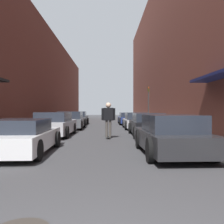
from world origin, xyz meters
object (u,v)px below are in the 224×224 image
object	(u,v)px
parked_car_left_0	(21,136)
parked_car_left_2	(71,120)
parked_car_right_1	(147,125)
traffic_light	(148,101)
parked_car_right_2	(136,121)
skateboarder	(108,116)
parked_car_right_3	(128,118)
parked_car_right_0	(171,135)
parked_car_left_1	(55,124)
parked_car_left_3	(78,118)

from	to	relation	value
parked_car_left_0	parked_car_left_2	world-z (taller)	parked_car_left_2
parked_car_right_1	traffic_light	size ratio (longest dim) A/B	1.36
parked_car_right_2	skateboarder	xyz separation A→B (m)	(-2.15, -6.57, 0.54)
traffic_light	skateboarder	bearing A→B (deg)	-110.73
parked_car_right_1	parked_car_right_3	bearing A→B (deg)	91.04
parked_car_left_0	traffic_light	distance (m)	15.61
parked_car_left_2	parked_car_right_2	xyz separation A→B (m)	(5.07, -0.06, -0.04)
parked_car_right_0	parked_car_right_3	size ratio (longest dim) A/B	0.90
parked_car_left_1	skateboarder	size ratio (longest dim) A/B	2.44
parked_car_right_1	parked_car_left_3	bearing A→B (deg)	115.98
parked_car_left_1	parked_car_right_3	distance (m)	12.47
parked_car_left_0	parked_car_left_3	distance (m)	16.31
parked_car_left_3	traffic_light	size ratio (longest dim) A/B	1.29
parked_car_left_2	parked_car_left_0	bearing A→B (deg)	-90.27
parked_car_right_3	parked_car_left_3	bearing A→B (deg)	-171.61
parked_car_left_3	parked_car_right_2	bearing A→B (deg)	-46.20
parked_car_left_0	parked_car_right_2	bearing A→B (deg)	64.89
parked_car_right_3	skateboarder	xyz separation A→B (m)	(-2.01, -12.69, 0.56)
parked_car_left_2	parked_car_right_2	bearing A→B (deg)	-0.68
skateboarder	parked_car_right_0	bearing A→B (deg)	-66.42
parked_car_left_1	parked_car_right_0	xyz separation A→B (m)	(5.12, -6.01, -0.01)
parked_car_left_2	skateboarder	distance (m)	7.26
parked_car_left_3	parked_car_left_1	bearing A→B (deg)	-90.22
parked_car_right_0	skateboarder	size ratio (longest dim) A/B	2.29
parked_car_right_0	parked_car_right_1	xyz separation A→B (m)	(0.16, 5.93, -0.01)
parked_car_left_1	parked_car_left_2	bearing A→B (deg)	88.61
parked_car_right_1	skateboarder	world-z (taller)	skateboarder
parked_car_left_2	parked_car_right_1	distance (m)	7.47
parked_car_left_1	parked_car_right_1	size ratio (longest dim) A/B	0.96
parked_car_left_2	parked_car_right_1	xyz separation A→B (m)	(5.14, -5.42, -0.02)
parked_car_right_1	parked_car_right_0	bearing A→B (deg)	-91.51
parked_car_left_0	parked_car_right_2	size ratio (longest dim) A/B	1.00
parked_car_left_1	parked_car_right_0	size ratio (longest dim) A/B	1.06
parked_car_right_3	parked_car_left_0	bearing A→B (deg)	-106.30
parked_car_left_0	parked_car_right_2	distance (m)	12.07
parked_car_left_0	parked_car_right_0	bearing A→B (deg)	-4.09
skateboarder	parked_car_right_3	bearing A→B (deg)	81.00
parked_car_left_0	parked_car_right_2	xyz separation A→B (m)	(5.12, 10.93, 0.04)
parked_car_left_0	parked_car_left_3	world-z (taller)	parked_car_left_3
parked_car_left_3	parked_car_right_2	size ratio (longest dim) A/B	1.00
parked_car_left_3	parked_car_right_0	distance (m)	17.42
parked_car_right_0	skateboarder	world-z (taller)	skateboarder
parked_car_right_3	parked_car_right_1	bearing A→B (deg)	-88.96
parked_car_left_3	parked_car_right_2	world-z (taller)	parked_car_left_3
parked_car_left_2	parked_car_left_3	distance (m)	5.32
parked_car_right_0	parked_car_right_1	world-z (taller)	parked_car_right_0
skateboarder	traffic_light	distance (m)	10.40
traffic_light	parked_car_left_1	bearing A→B (deg)	-128.69
parked_car_left_2	traffic_light	bearing A→B (deg)	24.80
parked_car_left_0	parked_car_left_1	world-z (taller)	parked_car_left_1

